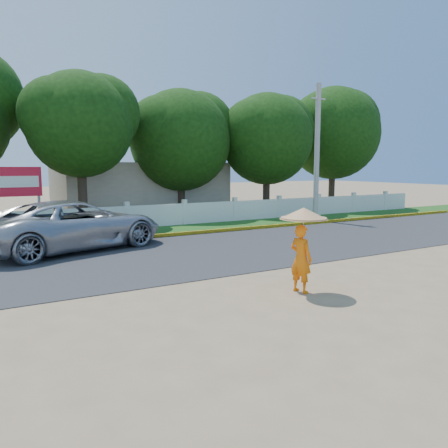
# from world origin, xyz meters

# --- Properties ---
(ground) EXTENTS (120.00, 120.00, 0.00)m
(ground) POSITION_xyz_m (0.00, 0.00, 0.00)
(ground) COLOR #9E8460
(ground) RESTS_ON ground
(road) EXTENTS (60.00, 7.00, 0.02)m
(road) POSITION_xyz_m (0.00, 4.50, 0.01)
(road) COLOR #38383A
(road) RESTS_ON ground
(grass_verge) EXTENTS (60.00, 3.50, 0.03)m
(grass_verge) POSITION_xyz_m (0.00, 9.75, 0.01)
(grass_verge) COLOR #2D601E
(grass_verge) RESTS_ON ground
(curb) EXTENTS (40.00, 0.18, 0.16)m
(curb) POSITION_xyz_m (0.00, 8.05, 0.08)
(curb) COLOR yellow
(curb) RESTS_ON ground
(fence) EXTENTS (40.00, 0.10, 1.10)m
(fence) POSITION_xyz_m (0.00, 11.20, 0.55)
(fence) COLOR silver
(fence) RESTS_ON ground
(building_near) EXTENTS (10.00, 6.00, 3.20)m
(building_near) POSITION_xyz_m (3.00, 18.00, 1.60)
(building_near) COLOR #B7AD99
(building_near) RESTS_ON ground
(utility_pole) EXTENTS (0.28, 0.28, 7.31)m
(utility_pole) POSITION_xyz_m (9.87, 9.08, 3.66)
(utility_pole) COLOR #9D9D9A
(utility_pole) RESTS_ON ground
(vehicle) EXTENTS (6.99, 4.71, 1.78)m
(vehicle) POSITION_xyz_m (-3.22, 7.13, 0.89)
(vehicle) COLOR #A9ABB2
(vehicle) RESTS_ON ground
(monk_with_parasol) EXTENTS (1.11, 1.11, 2.02)m
(monk_with_parasol) POSITION_xyz_m (0.32, -1.10, 1.32)
(monk_with_parasol) COLOR orange
(monk_with_parasol) RESTS_ON ground
(billboard) EXTENTS (2.50, 0.13, 2.95)m
(billboard) POSITION_xyz_m (-4.81, 12.30, 2.14)
(billboard) COLOR gray
(billboard) RESTS_ON ground
(tree_row) EXTENTS (36.07, 8.03, 8.67)m
(tree_row) POSITION_xyz_m (2.05, 14.40, 4.91)
(tree_row) COLOR #473828
(tree_row) RESTS_ON ground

